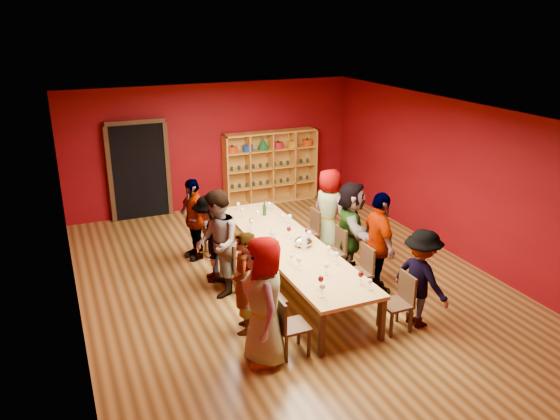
{
  "coord_description": "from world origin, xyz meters",
  "views": [
    {
      "loc": [
        -3.57,
        -7.9,
        4.5
      ],
      "look_at": [
        0.09,
        0.65,
        1.15
      ],
      "focal_mm": 35.0,
      "sensor_mm": 36.0,
      "label": 1
    }
  ],
  "objects_px": {
    "chair_person_left_0": "(287,323)",
    "chair_person_right_3": "(310,229)",
    "tasting_table": "(290,247)",
    "shelving_unit": "(270,163)",
    "person_right_0": "(421,278)",
    "spittoon_bowl": "(303,242)",
    "person_left_3": "(210,239)",
    "chair_person_left_2": "(237,263)",
    "person_left_4": "(194,219)",
    "person_left_0": "(264,301)",
    "chair_person_right_2": "(335,249)",
    "chair_person_left_4": "(211,231)",
    "chair_person_left_3": "(228,251)",
    "person_right_1": "(379,244)",
    "person_left_1": "(244,283)",
    "chair_person_left_1": "(265,296)",
    "chair_person_right_0": "(400,299)",
    "person_right_2": "(351,228)",
    "person_left_2": "(217,243)",
    "wine_bottle": "(264,210)",
    "person_right_3": "(329,210)",
    "chair_person_right_1": "(361,269)"
  },
  "relations": [
    {
      "from": "chair_person_left_4",
      "to": "person_left_4",
      "type": "distance_m",
      "value": 0.45
    },
    {
      "from": "chair_person_left_4",
      "to": "chair_person_right_2",
      "type": "xyz_separation_m",
      "value": [
        1.82,
        -1.72,
        0.0
      ]
    },
    {
      "from": "person_left_1",
      "to": "chair_person_right_3",
      "type": "xyz_separation_m",
      "value": [
        2.16,
        2.16,
        -0.29
      ]
    },
    {
      "from": "person_left_3",
      "to": "person_right_2",
      "type": "relative_size",
      "value": 0.91
    },
    {
      "from": "chair_person_right_1",
      "to": "person_left_1",
      "type": "bearing_deg",
      "value": -173.84
    },
    {
      "from": "chair_person_right_0",
      "to": "chair_person_right_3",
      "type": "relative_size",
      "value": 1.0
    },
    {
      "from": "chair_person_left_3",
      "to": "chair_person_right_2",
      "type": "xyz_separation_m",
      "value": [
        1.82,
        -0.68,
        0.0
      ]
    },
    {
      "from": "person_left_3",
      "to": "person_left_1",
      "type": "bearing_deg",
      "value": 7.77
    },
    {
      "from": "person_right_1",
      "to": "person_right_3",
      "type": "height_order",
      "value": "person_right_1"
    },
    {
      "from": "person_left_0",
      "to": "chair_person_right_2",
      "type": "bearing_deg",
      "value": 139.44
    },
    {
      "from": "chair_person_right_0",
      "to": "person_right_0",
      "type": "bearing_deg",
      "value": 0.0
    },
    {
      "from": "person_right_2",
      "to": "chair_person_right_3",
      "type": "bearing_deg",
      "value": 36.61
    },
    {
      "from": "person_right_2",
      "to": "chair_person_left_1",
      "type": "bearing_deg",
      "value": 138.54
    },
    {
      "from": "person_right_0",
      "to": "spittoon_bowl",
      "type": "distance_m",
      "value": 2.13
    },
    {
      "from": "chair_person_right_1",
      "to": "person_left_0",
      "type": "bearing_deg",
      "value": -153.91
    },
    {
      "from": "chair_person_left_3",
      "to": "person_right_1",
      "type": "bearing_deg",
      "value": -36.52
    },
    {
      "from": "chair_person_right_3",
      "to": "wine_bottle",
      "type": "bearing_deg",
      "value": 149.0
    },
    {
      "from": "shelving_unit",
      "to": "person_right_1",
      "type": "height_order",
      "value": "shelving_unit"
    },
    {
      "from": "person_right_0",
      "to": "spittoon_bowl",
      "type": "xyz_separation_m",
      "value": [
        -1.08,
        1.84,
        0.05
      ]
    },
    {
      "from": "tasting_table",
      "to": "person_right_0",
      "type": "distance_m",
      "value": 2.36
    },
    {
      "from": "chair_person_left_1",
      "to": "chair_person_right_0",
      "type": "xyz_separation_m",
      "value": [
        1.82,
        -0.88,
        0.0
      ]
    },
    {
      "from": "tasting_table",
      "to": "person_left_3",
      "type": "xyz_separation_m",
      "value": [
        -1.23,
        0.69,
        0.09
      ]
    },
    {
      "from": "person_right_1",
      "to": "person_left_1",
      "type": "bearing_deg",
      "value": 103.93
    },
    {
      "from": "chair_person_left_0",
      "to": "chair_person_left_3",
      "type": "distance_m",
      "value": 2.64
    },
    {
      "from": "person_left_3",
      "to": "tasting_table",
      "type": "bearing_deg",
      "value": 69.19
    },
    {
      "from": "person_left_1",
      "to": "person_right_3",
      "type": "xyz_separation_m",
      "value": [
        2.57,
        2.16,
        0.05
      ]
    },
    {
      "from": "spittoon_bowl",
      "to": "person_right_0",
      "type": "bearing_deg",
      "value": -59.57
    },
    {
      "from": "chair_person_right_3",
      "to": "tasting_table",
      "type": "bearing_deg",
      "value": -131.17
    },
    {
      "from": "person_left_4",
      "to": "spittoon_bowl",
      "type": "xyz_separation_m",
      "value": [
        1.42,
        -1.89,
        0.02
      ]
    },
    {
      "from": "person_left_1",
      "to": "chair_person_left_0",
      "type": "bearing_deg",
      "value": 41.14
    },
    {
      "from": "shelving_unit",
      "to": "wine_bottle",
      "type": "height_order",
      "value": "shelving_unit"
    },
    {
      "from": "shelving_unit",
      "to": "wine_bottle",
      "type": "distance_m",
      "value": 3.08
    },
    {
      "from": "shelving_unit",
      "to": "person_right_3",
      "type": "bearing_deg",
      "value": -91.4
    },
    {
      "from": "chair_person_left_2",
      "to": "person_left_4",
      "type": "relative_size",
      "value": 0.56
    },
    {
      "from": "tasting_table",
      "to": "shelving_unit",
      "type": "xyz_separation_m",
      "value": [
        1.4,
        4.32,
        0.28
      ]
    },
    {
      "from": "person_right_1",
      "to": "chair_person_right_2",
      "type": "xyz_separation_m",
      "value": [
        -0.31,
        0.9,
        -0.4
      ]
    },
    {
      "from": "chair_person_left_0",
      "to": "chair_person_right_3",
      "type": "height_order",
      "value": "same"
    },
    {
      "from": "chair_person_left_4",
      "to": "chair_person_right_0",
      "type": "bearing_deg",
      "value": -63.98
    },
    {
      "from": "chair_person_left_3",
      "to": "person_left_4",
      "type": "height_order",
      "value": "person_left_4"
    },
    {
      "from": "person_right_3",
      "to": "spittoon_bowl",
      "type": "distance_m",
      "value": 1.66
    },
    {
      "from": "chair_person_left_2",
      "to": "person_right_3",
      "type": "bearing_deg",
      "value": 21.56
    },
    {
      "from": "chair_person_left_1",
      "to": "chair_person_right_2",
      "type": "bearing_deg",
      "value": 31.89
    },
    {
      "from": "chair_person_left_1",
      "to": "person_left_1",
      "type": "relative_size",
      "value": 0.56
    },
    {
      "from": "chair_person_left_0",
      "to": "person_left_2",
      "type": "xyz_separation_m",
      "value": [
        -0.34,
        2.11,
        0.42
      ]
    },
    {
      "from": "person_right_1",
      "to": "chair_person_right_3",
      "type": "bearing_deg",
      "value": 17.67
    },
    {
      "from": "chair_person_left_3",
      "to": "chair_person_right_0",
      "type": "relative_size",
      "value": 1.0
    },
    {
      "from": "person_left_2",
      "to": "wine_bottle",
      "type": "relative_size",
      "value": 6.28
    },
    {
      "from": "chair_person_left_2",
      "to": "chair_person_right_2",
      "type": "bearing_deg",
      "value": -4.73
    },
    {
      "from": "chair_person_right_3",
      "to": "person_right_3",
      "type": "bearing_deg",
      "value": 0.0
    },
    {
      "from": "person_left_0",
      "to": "person_right_0",
      "type": "relative_size",
      "value": 1.18
    }
  ]
}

